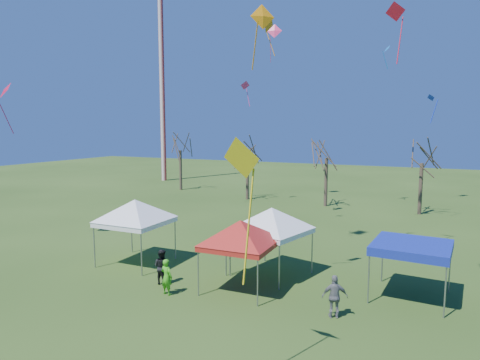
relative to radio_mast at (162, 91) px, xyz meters
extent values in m
plane|color=#294616|center=(28.00, -34.00, -12.50)|extent=(140.00, 140.00, 0.00)
cylinder|color=silver|center=(0.00, 0.00, 0.00)|extent=(0.70, 0.70, 25.00)
cylinder|color=#3D2D21|center=(7.15, -6.62, -10.11)|extent=(0.32, 0.32, 4.78)
cylinder|color=#3D2D21|center=(17.23, -9.35, -10.36)|extent=(0.32, 0.32, 4.28)
cylinder|color=#3D2D21|center=(25.63, -9.62, -10.18)|extent=(0.32, 0.32, 4.64)
cylinder|color=#3D2D21|center=(34.03, -9.96, -10.26)|extent=(0.32, 0.32, 4.49)
cylinder|color=gray|center=(18.81, -32.93, -11.38)|extent=(0.07, 0.07, 2.24)
cylinder|color=gray|center=(18.77, -29.80, -11.38)|extent=(0.07, 0.07, 2.24)
cylinder|color=gray|center=(21.94, -32.89, -11.38)|extent=(0.07, 0.07, 2.24)
cylinder|color=gray|center=(21.90, -29.76, -11.38)|extent=(0.07, 0.07, 2.24)
cube|color=white|center=(20.36, -31.34, -10.13)|extent=(3.40, 3.40, 0.27)
pyramid|color=white|center=(20.36, -31.34, -8.88)|extent=(4.74, 4.74, 1.12)
cylinder|color=gray|center=(26.02, -30.91, -11.42)|extent=(0.07, 0.07, 2.17)
cylinder|color=gray|center=(26.76, -27.97, -11.42)|extent=(0.07, 0.07, 2.17)
cylinder|color=gray|center=(28.96, -31.65, -11.42)|extent=(0.07, 0.07, 2.17)
cylinder|color=gray|center=(29.71, -28.71, -11.42)|extent=(0.07, 0.07, 2.17)
cube|color=white|center=(27.86, -29.81, -10.20)|extent=(3.95, 3.95, 0.26)
pyramid|color=white|center=(27.86, -29.81, -8.99)|extent=(4.46, 4.46, 1.08)
cylinder|color=gray|center=(25.91, -33.87, -11.47)|extent=(0.06, 0.06, 2.06)
cylinder|color=gray|center=(25.84, -31.00, -11.47)|extent=(0.06, 0.06, 2.06)
cylinder|color=gray|center=(28.78, -33.80, -11.47)|extent=(0.06, 0.06, 2.06)
cylinder|color=gray|center=(28.71, -30.93, -11.47)|extent=(0.06, 0.06, 2.06)
cube|color=#A61610|center=(27.31, -32.40, -10.32)|extent=(3.16, 3.16, 0.25)
pyramid|color=#A61610|center=(27.31, -32.40, -9.17)|extent=(4.36, 4.36, 1.03)
cylinder|color=gray|center=(32.99, -31.45, -11.43)|extent=(0.06, 0.06, 2.13)
cylinder|color=gray|center=(33.18, -28.47, -11.43)|extent=(0.06, 0.06, 2.13)
cylinder|color=gray|center=(35.97, -31.65, -11.43)|extent=(0.06, 0.06, 2.13)
cylinder|color=gray|center=(36.17, -28.66, -11.43)|extent=(0.06, 0.06, 2.13)
cube|color=navy|center=(34.58, -30.06, -10.24)|extent=(3.40, 3.40, 0.26)
cube|color=navy|center=(34.58, -30.06, -10.04)|extent=(3.40, 3.40, 0.13)
imported|color=black|center=(23.54, -33.37, -11.64)|extent=(0.86, 0.68, 1.72)
imported|color=slate|center=(31.99, -33.47, -11.62)|extent=(1.11, 0.79, 1.75)
imported|color=green|center=(24.53, -34.37, -11.67)|extent=(0.66, 0.48, 1.67)
cone|color=#FB3770|center=(20.26, -9.78, 4.32)|extent=(1.56, 0.96, 1.42)
cube|color=#FB3770|center=(19.91, -9.88, 2.67)|extent=(0.26, 0.76, 2.59)
cone|color=red|center=(10.78, -31.72, -2.62)|extent=(1.48, 1.26, 1.09)
cube|color=red|center=(10.38, -31.53, -4.14)|extent=(0.42, 0.84, 2.42)
cone|color=yellow|center=(30.41, -38.83, -5.75)|extent=(1.41, 0.88, 1.26)
cube|color=yellow|center=(30.64, -38.89, -7.74)|extent=(0.16, 0.50, 3.34)
cone|color=#D22E86|center=(18.28, -12.27, -0.98)|extent=(1.07, 1.13, 0.85)
cube|color=#D22E86|center=(18.48, -12.01, -2.11)|extent=(0.58, 0.47, 1.79)
cone|color=orange|center=(28.41, -32.50, -0.26)|extent=(0.97, 0.93, 1.09)
cube|color=orange|center=(28.16, -32.73, -1.48)|extent=(0.52, 0.55, 1.91)
cone|color=blue|center=(31.29, -14.39, 1.09)|extent=(0.75, 0.83, 0.57)
cube|color=blue|center=(31.18, -14.19, 0.24)|extent=(0.45, 0.28, 1.37)
cone|color=#132ECE|center=(34.57, -13.54, -2.67)|extent=(0.78, 0.75, 0.55)
cube|color=#132ECE|center=(34.84, -13.76, -3.73)|extent=(0.48, 0.59, 1.83)
cone|color=red|center=(32.93, -24.99, 1.20)|extent=(1.18, 0.81, 1.00)
cube|color=red|center=(33.22, -25.07, -0.33)|extent=(0.20, 0.63, 2.54)
cone|color=orange|center=(23.37, -19.24, 2.68)|extent=(0.76, 1.39, 1.27)
cube|color=orange|center=(23.42, -18.86, 1.37)|extent=(0.79, 0.14, 1.98)
camera|label=1|loc=(35.57, -49.87, -4.87)|focal=32.00mm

